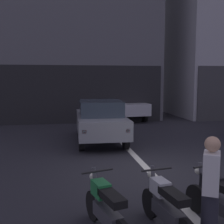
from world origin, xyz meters
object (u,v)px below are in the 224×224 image
at_px(car_silver_down_street, 125,105).
at_px(motorcycle_green_row_leftmost, 106,208).
at_px(motorcycle_silver_row_left_mid, 166,206).
at_px(motorcycle_black_row_centre, 219,200).
at_px(car_grey_crossing_near, 100,120).
at_px(person_by_motorcycles, 210,192).

distance_m(car_silver_down_street, motorcycle_green_row_leftmost, 12.96).
relative_size(motorcycle_silver_row_left_mid, motorcycle_black_row_centre, 1.01).
height_order(motorcycle_silver_row_left_mid, motorcycle_black_row_centre, same).
relative_size(motorcycle_green_row_leftmost, motorcycle_black_row_centre, 0.99).
height_order(car_grey_crossing_near, motorcycle_green_row_leftmost, car_grey_crossing_near).
xyz_separation_m(car_grey_crossing_near, car_silver_down_street, (2.35, 5.97, 0.00)).
distance_m(car_silver_down_street, person_by_motorcycles, 13.28).
xyz_separation_m(car_grey_crossing_near, motorcycle_green_row_leftmost, (-0.83, -6.58, -0.43)).
bearing_deg(motorcycle_silver_row_left_mid, car_grey_crossing_near, 91.08).
xyz_separation_m(motorcycle_green_row_leftmost, motorcycle_black_row_centre, (1.90, -0.06, 0.00)).
bearing_deg(person_by_motorcycles, car_silver_down_street, 82.37).
bearing_deg(person_by_motorcycles, motorcycle_green_row_leftmost, 156.99).
bearing_deg(car_silver_down_street, motorcycle_black_row_centre, -95.79).
bearing_deg(car_grey_crossing_near, motorcycle_silver_row_left_mid, -88.92).
bearing_deg(motorcycle_green_row_leftmost, person_by_motorcycles, -23.01).
height_order(car_grey_crossing_near, person_by_motorcycles, person_by_motorcycles).
bearing_deg(motorcycle_silver_row_left_mid, person_by_motorcycles, -47.26).
relative_size(car_grey_crossing_near, person_by_motorcycles, 2.49).
bearing_deg(motorcycle_black_row_centre, motorcycle_green_row_leftmost, 178.20).
bearing_deg(motorcycle_black_row_centre, person_by_motorcycles, -131.73).
height_order(car_grey_crossing_near, motorcycle_silver_row_left_mid, car_grey_crossing_near).
distance_m(motorcycle_green_row_leftmost, motorcycle_silver_row_left_mid, 0.96).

